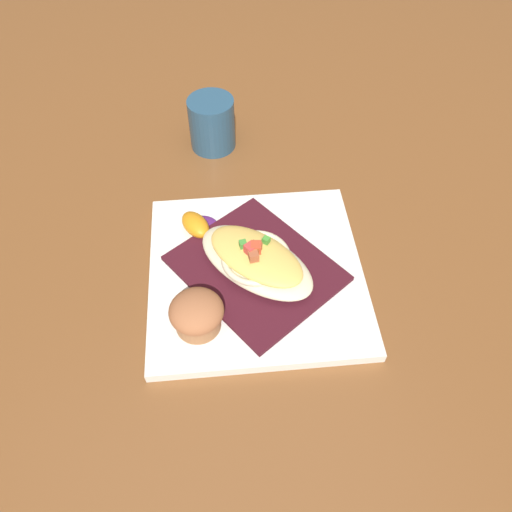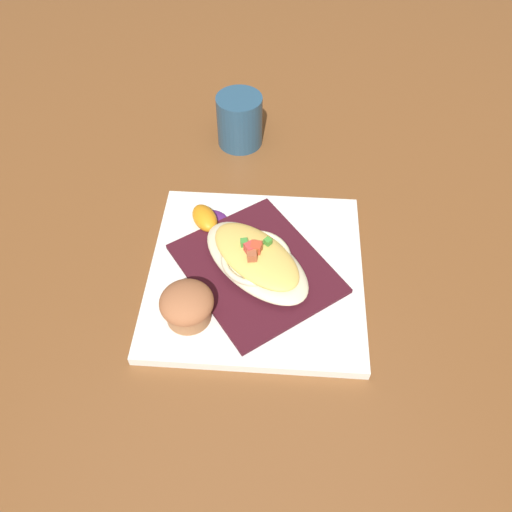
{
  "view_description": "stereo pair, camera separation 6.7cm",
  "coord_description": "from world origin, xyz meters",
  "views": [
    {
      "loc": [
        -0.4,
        0.14,
        0.57
      ],
      "look_at": [
        0.0,
        0.0,
        0.04
      ],
      "focal_mm": 35.46,
      "sensor_mm": 36.0,
      "label": 1
    },
    {
      "loc": [
        -0.41,
        0.07,
        0.57
      ],
      "look_at": [
        0.0,
        0.0,
        0.04
      ],
      "focal_mm": 35.46,
      "sensor_mm": 36.0,
      "label": 2
    }
  ],
  "objects": [
    {
      "name": "orange_garnish",
      "position": [
        0.1,
        0.06,
        0.03
      ],
      "size": [
        0.06,
        0.06,
        0.02
      ],
      "color": "#56216C",
      "rests_on": "square_plate"
    },
    {
      "name": "coffee_mug",
      "position": [
        0.3,
        -0.03,
        0.04
      ],
      "size": [
        0.1,
        0.08,
        0.09
      ],
      "color": "#294F6E",
      "rests_on": "ground_plane"
    },
    {
      "name": "muffin",
      "position": [
        -0.06,
        0.1,
        0.04
      ],
      "size": [
        0.07,
        0.07,
        0.05
      ],
      "color": "#A36A42",
      "rests_on": "square_plate"
    },
    {
      "name": "folded_napkin",
      "position": [
        0.0,
        0.0,
        0.02
      ],
      "size": [
        0.25,
        0.24,
        0.01
      ],
      "primitive_type": "cube",
      "rotation": [
        0.0,
        0.0,
        0.4
      ],
      "color": "#42131E",
      "rests_on": "square_plate"
    },
    {
      "name": "ground_plane",
      "position": [
        0.0,
        0.0,
        0.0
      ],
      "size": [
        2.6,
        2.6,
        0.0
      ],
      "primitive_type": "plane",
      "color": "brown"
    },
    {
      "name": "gratin_dish",
      "position": [
        -0.0,
        0.0,
        0.04
      ],
      "size": [
        0.2,
        0.17,
        0.05
      ],
      "color": "beige",
      "rests_on": "folded_napkin"
    },
    {
      "name": "square_plate",
      "position": [
        0.0,
        0.0,
        0.01
      ],
      "size": [
        0.35,
        0.35,
        0.01
      ],
      "primitive_type": "cube",
      "rotation": [
        0.0,
        0.0,
        -0.24
      ],
      "color": "white",
      "rests_on": "ground_plane"
    }
  ]
}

